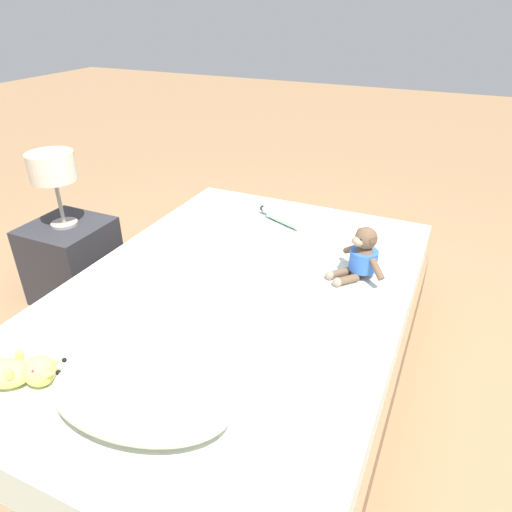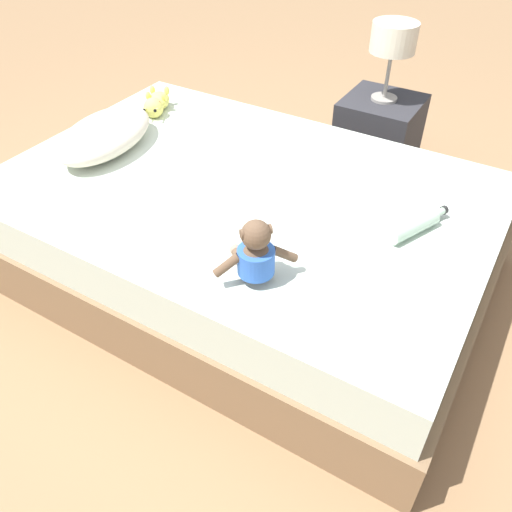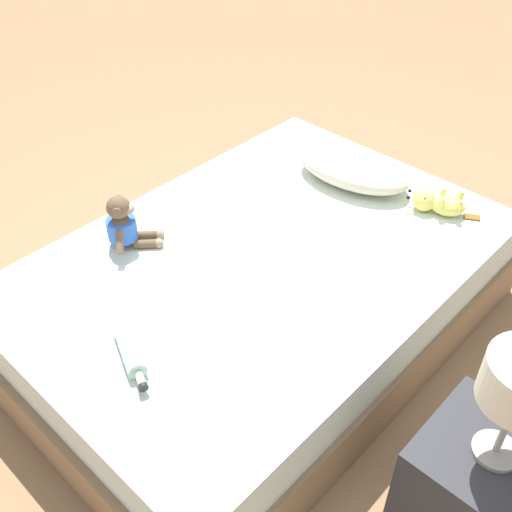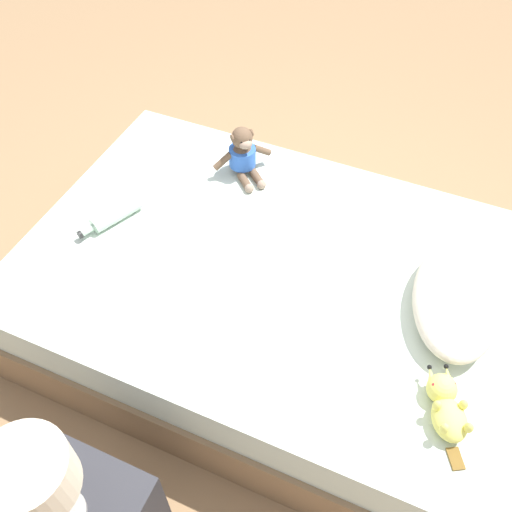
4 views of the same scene
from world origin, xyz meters
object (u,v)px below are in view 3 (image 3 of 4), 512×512
at_px(plush_monkey, 124,225).
at_px(nightstand, 477,492).
at_px(pillow, 354,168).
at_px(bed, 261,295).
at_px(plush_yellow_creature, 438,203).
at_px(glass_bottle, 130,350).

xyz_separation_m(plush_monkey, nightstand, (1.58, 0.14, -0.33)).
height_order(pillow, nightstand, pillow).
distance_m(bed, plush_monkey, 0.65).
relative_size(plush_yellow_creature, glass_bottle, 1.10).
relative_size(plush_monkey, plush_yellow_creature, 0.81).
height_order(glass_bottle, nightstand, glass_bottle).
bearing_deg(nightstand, plush_monkey, -174.90).
height_order(plush_monkey, glass_bottle, plush_monkey).
bearing_deg(glass_bottle, plush_yellow_creature, 77.87).
xyz_separation_m(plush_yellow_creature, glass_bottle, (-0.31, -1.46, -0.01)).
height_order(bed, plush_monkey, plush_monkey).
xyz_separation_m(plush_monkey, glass_bottle, (0.51, -0.37, -0.06)).
relative_size(bed, plush_monkey, 8.06).
height_order(pillow, plush_yellow_creature, pillow).
bearing_deg(plush_yellow_creature, pillow, -172.82).
bearing_deg(bed, plush_monkey, -143.59).
height_order(pillow, plush_monkey, plush_monkey).
bearing_deg(plush_monkey, glass_bottle, -36.12).
xyz_separation_m(pillow, plush_monkey, (-0.40, -1.03, 0.03)).
distance_m(bed, plush_yellow_creature, 0.88).
bearing_deg(plush_yellow_creature, plush_monkey, -127.01).
bearing_deg(plush_monkey, plush_yellow_creature, 52.99).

